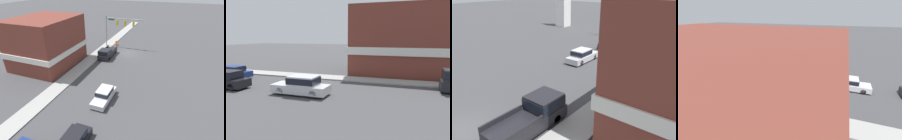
# 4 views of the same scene
# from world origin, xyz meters

# --- Properties ---
(car_lead) EXTENTS (1.78, 4.73, 1.57)m
(car_lead) POSITION_xyz_m (-1.66, 16.37, 0.81)
(car_lead) COLOR black
(car_lead) RESTS_ON ground
(car_second_ahead) EXTENTS (1.77, 4.23, 1.62)m
(car_second_ahead) POSITION_xyz_m (-1.89, 24.01, 0.83)
(car_second_ahead) COLOR black
(car_second_ahead) RESTS_ON ground
(car_oncoming) EXTENTS (1.81, 4.67, 1.39)m
(car_oncoming) POSITION_xyz_m (2.04, 27.44, 0.73)
(car_oncoming) COLOR black
(car_oncoming) RESTS_ON ground
(corner_brick_building) EXTENTS (9.42, 11.56, 8.37)m
(corner_brick_building) POSITION_xyz_m (11.96, 9.65, 4.07)
(corner_brick_building) COLOR brown
(corner_brick_building) RESTS_ON ground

